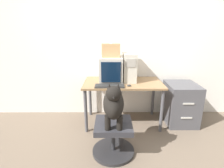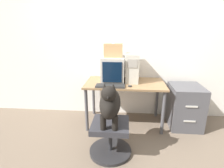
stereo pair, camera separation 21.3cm
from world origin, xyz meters
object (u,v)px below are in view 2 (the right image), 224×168
at_px(dog, 110,103).
at_px(filing_cabinet, 185,106).
at_px(crt_monitor, 113,69).
at_px(office_chair, 110,137).
at_px(cardboard_box, 113,50).
at_px(keyboard, 110,86).
at_px(pc_tower, 132,67).

distance_m(dog, filing_cabinet, 1.47).
height_order(crt_monitor, dog, crt_monitor).
distance_m(office_chair, cardboard_box, 1.34).
bearing_deg(keyboard, cardboard_box, 86.48).
relative_size(keyboard, cardboard_box, 1.54).
height_order(office_chair, dog, dog).
bearing_deg(cardboard_box, crt_monitor, -90.00).
height_order(crt_monitor, office_chair, crt_monitor).
bearing_deg(dog, pc_tower, 73.47).
bearing_deg(pc_tower, office_chair, -107.07).
xyz_separation_m(office_chair, dog, (0.00, -0.03, 0.50)).
bearing_deg(filing_cabinet, crt_monitor, 176.64).
relative_size(crt_monitor, keyboard, 1.09).
xyz_separation_m(filing_cabinet, cardboard_box, (-1.19, 0.07, 0.89)).
bearing_deg(filing_cabinet, office_chair, -145.47).
height_order(keyboard, office_chair, keyboard).
distance_m(keyboard, dog, 0.58).
height_order(keyboard, filing_cabinet, keyboard).
xyz_separation_m(pc_tower, filing_cabinet, (0.89, -0.09, -0.62)).
bearing_deg(office_chair, crt_monitor, 92.03).
bearing_deg(pc_tower, cardboard_box, -176.99).
bearing_deg(dog, keyboard, 95.02).
height_order(crt_monitor, filing_cabinet, crt_monitor).
bearing_deg(cardboard_box, filing_cabinet, -3.55).
height_order(pc_tower, filing_cabinet, pc_tower).
relative_size(filing_cabinet, cardboard_box, 2.43).
height_order(crt_monitor, cardboard_box, cardboard_box).
relative_size(dog, filing_cabinet, 0.81).
bearing_deg(cardboard_box, pc_tower, 3.01).
bearing_deg(filing_cabinet, pc_tower, 174.22).
bearing_deg(office_chair, filing_cabinet, 34.53).
xyz_separation_m(crt_monitor, pc_tower, (0.30, 0.02, 0.03)).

